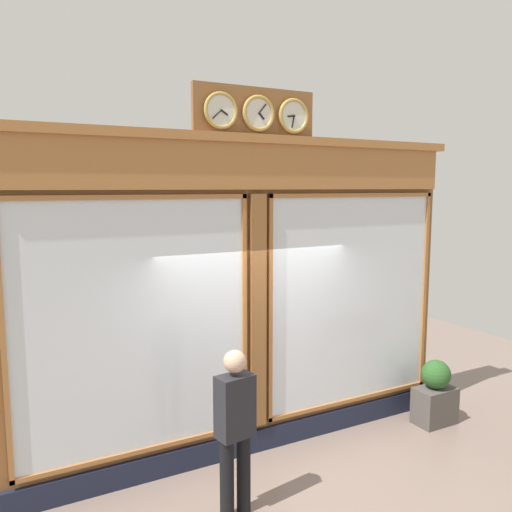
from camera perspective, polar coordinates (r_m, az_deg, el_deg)
The scene contains 4 objects.
shop_facade at distance 6.33m, azimuth -0.55°, elevation -4.31°, with size 5.82×0.42×4.36m.
pedestrian at distance 5.33m, azimuth -2.30°, elevation -18.04°, with size 0.39×0.27×1.69m.
planter_box at distance 7.86m, azimuth 18.92°, elevation -15.19°, with size 0.56×0.36×0.50m, color #4C4742.
planter_shrub at distance 7.70m, azimuth 19.06°, elevation -12.10°, with size 0.39×0.39×0.39m, color #285623.
Camera 1 is at (2.90, 5.35, 3.23)m, focal length 36.64 mm.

